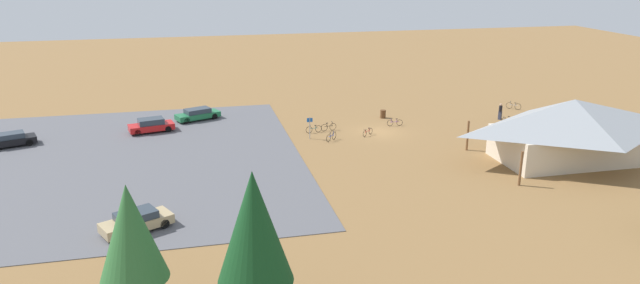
% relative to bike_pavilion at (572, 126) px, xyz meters
% --- Properties ---
extents(ground, '(160.00, 160.00, 0.00)m').
position_rel_bike_pavilion_xyz_m(ground, '(13.42, -11.66, -3.09)').
color(ground, olive).
rests_on(ground, ground).
extents(parking_lot_asphalt, '(37.65, 34.60, 0.05)m').
position_rel_bike_pavilion_xyz_m(parking_lot_asphalt, '(41.35, -8.18, -3.07)').
color(parking_lot_asphalt, '#56565B').
rests_on(parking_lot_asphalt, ground).
extents(bike_pavilion, '(15.12, 9.30, 5.41)m').
position_rel_bike_pavilion_xyz_m(bike_pavilion, '(0.00, 0.00, 0.00)').
color(bike_pavilion, beige).
rests_on(bike_pavilion, ground).
extents(trash_bin, '(0.60, 0.60, 0.90)m').
position_rel_bike_pavilion_xyz_m(trash_bin, '(11.21, -16.75, -2.64)').
color(trash_bin, brown).
rests_on(trash_bin, ground).
extents(lot_sign, '(0.56, 0.08, 2.20)m').
position_rel_bike_pavilion_xyz_m(lot_sign, '(20.65, -11.01, -1.68)').
color(lot_sign, '#99999E').
rests_on(lot_sign, ground).
extents(pine_center, '(3.09, 3.09, 7.54)m').
position_rel_bike_pavilion_xyz_m(pine_center, '(34.72, 17.21, 2.12)').
color(pine_center, brown).
rests_on(pine_center, ground).
extents(pine_midwest, '(3.54, 3.54, 8.00)m').
position_rel_bike_pavilion_xyz_m(pine_midwest, '(29.33, 18.00, 2.16)').
color(pine_midwest, brown).
rests_on(pine_midwest, ground).
extents(bicycle_green_near_porch, '(1.76, 0.64, 0.85)m').
position_rel_bike_pavilion_xyz_m(bicycle_green_near_porch, '(-7.15, -13.24, -2.71)').
color(bicycle_green_near_porch, black).
rests_on(bicycle_green_near_porch, ground).
extents(bicycle_purple_yard_left, '(1.67, 0.48, 0.77)m').
position_rel_bike_pavilion_xyz_m(bicycle_purple_yard_left, '(11.01, -13.50, -2.74)').
color(bicycle_purple_yard_left, black).
rests_on(bicycle_purple_yard_left, ground).
extents(bicycle_blue_back_row, '(1.29, 1.22, 0.87)m').
position_rel_bike_pavilion_xyz_m(bicycle_blue_back_row, '(18.74, -9.99, -2.71)').
color(bicycle_blue_back_row, black).
rests_on(bicycle_blue_back_row, ground).
extents(bicycle_red_front_row, '(1.35, 1.15, 0.73)m').
position_rel_bike_pavilion_xyz_m(bicycle_red_front_row, '(14.81, -10.85, -2.75)').
color(bicycle_red_front_row, black).
rests_on(bicycle_red_front_row, ground).
extents(bicycle_white_near_sign, '(1.60, 0.48, 0.73)m').
position_rel_bike_pavilion_xyz_m(bicycle_white_near_sign, '(-0.97, -11.80, -2.75)').
color(bicycle_white_near_sign, black).
rests_on(bicycle_white_near_sign, ground).
extents(bicycle_teal_yard_right, '(1.70, 0.48, 0.82)m').
position_rel_bike_pavilion_xyz_m(bicycle_teal_yard_right, '(19.82, -12.96, -2.72)').
color(bicycle_teal_yard_right, black).
rests_on(bicycle_teal_yard_right, ground).
extents(bicycle_black_edge_north, '(1.68, 0.48, 0.90)m').
position_rel_bike_pavilion_xyz_m(bicycle_black_edge_north, '(18.20, -13.33, -2.70)').
color(bicycle_black_edge_north, black).
rests_on(bicycle_black_edge_north, ground).
extents(bicycle_silver_lone_east, '(1.26, 1.26, 0.88)m').
position_rel_bike_pavilion_xyz_m(bicycle_silver_lone_east, '(-4.84, -17.05, -2.70)').
color(bicycle_silver_lone_east, black).
rests_on(bicycle_silver_lone_east, ground).
extents(car_green_front_row, '(4.98, 3.36, 1.27)m').
position_rel_bike_pavilion_xyz_m(car_green_front_row, '(31.06, -20.32, -2.41)').
color(car_green_front_row, '#1E6B3D').
rests_on(car_green_front_row, parking_lot_asphalt).
extents(car_tan_far_end, '(4.78, 3.59, 1.33)m').
position_rel_bike_pavilion_xyz_m(car_tan_far_end, '(35.63, 6.07, -2.38)').
color(car_tan_far_end, tan).
rests_on(car_tan_far_end, parking_lot_asphalt).
extents(car_black_by_curb, '(4.66, 3.10, 1.28)m').
position_rel_bike_pavilion_xyz_m(car_black_by_curb, '(48.31, -14.82, -2.40)').
color(car_black_by_curb, black).
rests_on(car_black_by_curb, parking_lot_asphalt).
extents(car_red_inner_stall, '(4.67, 2.78, 1.38)m').
position_rel_bike_pavilion_xyz_m(car_red_inner_stall, '(35.75, -16.78, -2.36)').
color(car_red_inner_stall, red).
rests_on(car_red_inner_stall, parking_lot_asphalt).
extents(visitor_crossing_yard, '(0.38, 0.40, 1.78)m').
position_rel_bike_pavilion_xyz_m(visitor_crossing_yard, '(-0.98, -13.28, -2.16)').
color(visitor_crossing_yard, '#2D3347').
rests_on(visitor_crossing_yard, ground).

